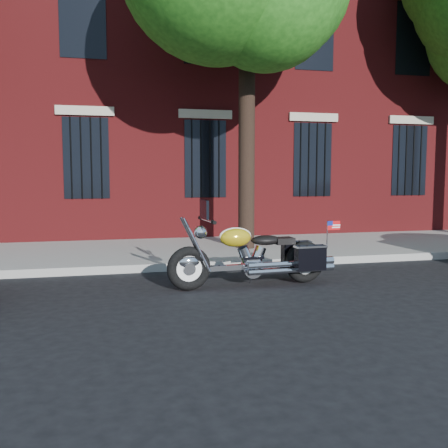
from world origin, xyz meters
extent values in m
plane|color=black|center=(0.00, 0.00, 0.00)|extent=(120.00, 120.00, 0.00)
cube|color=gray|center=(0.00, 1.38, 0.07)|extent=(40.00, 0.16, 0.15)
cube|color=gray|center=(0.00, 3.26, 0.07)|extent=(40.00, 3.60, 0.15)
cube|color=maroon|center=(0.00, 10.06, 6.00)|extent=(26.00, 10.00, 12.00)
cube|color=black|center=(0.00, 5.11, 2.20)|extent=(1.10, 0.14, 2.00)
cube|color=#B2A893|center=(0.00, 5.08, 3.35)|extent=(1.40, 0.20, 0.22)
cube|color=black|center=(0.00, 5.11, 5.60)|extent=(1.10, 0.14, 2.00)
cylinder|color=black|center=(0.00, 5.03, 2.20)|extent=(0.04, 0.04, 2.00)
cylinder|color=black|center=(0.50, 2.90, 2.50)|extent=(0.36, 0.36, 5.00)
torus|color=black|center=(-1.33, -0.31, 0.35)|extent=(0.70, 0.20, 0.69)
torus|color=black|center=(0.62, -0.19, 0.35)|extent=(0.70, 0.20, 0.69)
cylinder|color=white|center=(-1.33, -0.31, 0.35)|extent=(0.52, 0.09, 0.52)
cylinder|color=white|center=(0.62, -0.19, 0.35)|extent=(0.52, 0.09, 0.52)
ellipsoid|color=white|center=(-1.33, -0.31, 0.45)|extent=(0.37, 0.15, 0.20)
ellipsoid|color=gold|center=(0.62, -0.19, 0.47)|extent=(0.37, 0.17, 0.20)
cube|color=white|center=(-0.36, -0.25, 0.33)|extent=(1.55, 0.20, 0.08)
cylinder|color=white|center=(-0.30, -0.25, 0.31)|extent=(0.34, 0.21, 0.33)
cylinder|color=white|center=(0.22, -0.40, 0.32)|extent=(1.29, 0.17, 0.09)
ellipsoid|color=gold|center=(-0.58, -0.27, 0.80)|extent=(0.53, 0.33, 0.29)
ellipsoid|color=black|center=(-0.07, -0.23, 0.74)|extent=(0.52, 0.33, 0.16)
cube|color=black|center=(0.57, 0.08, 0.46)|extent=(0.50, 0.20, 0.39)
cube|color=black|center=(0.61, -0.46, 0.46)|extent=(0.50, 0.20, 0.39)
cylinder|color=white|center=(-1.05, -0.29, 1.09)|extent=(0.09, 0.81, 0.04)
sphere|color=white|center=(-1.15, -0.30, 0.91)|extent=(0.22, 0.22, 0.21)
cube|color=black|center=(-1.09, -0.30, 1.26)|extent=(0.07, 0.41, 0.29)
cube|color=red|center=(0.99, -0.48, 0.98)|extent=(0.23, 0.03, 0.14)
camera|label=1|loc=(-2.56, -7.80, 1.78)|focal=40.00mm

